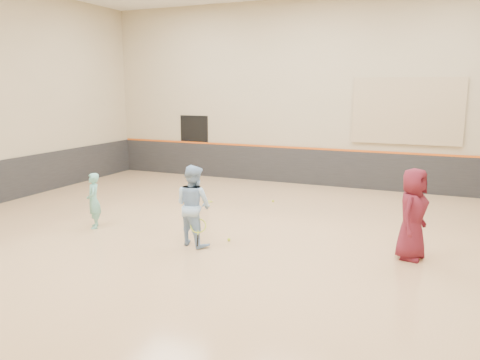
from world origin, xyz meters
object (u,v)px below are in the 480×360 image
at_px(young_man, 413,214).
at_px(spare_racket, 208,200).
at_px(instructor, 194,205).
at_px(girl, 94,201).

xyz_separation_m(young_man, spare_racket, (-5.56, 2.47, -0.81)).
height_order(instructor, spare_racket, instructor).
relative_size(instructor, spare_racket, 2.60).
bearing_deg(young_man, spare_racket, 81.47).
bearing_deg(spare_racket, young_man, -23.95).
height_order(girl, spare_racket, girl).
bearing_deg(instructor, spare_racket, -49.59).
bearing_deg(spare_racket, girl, -111.75).
relative_size(girl, spare_racket, 2.00).
bearing_deg(girl, instructor, 48.30).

